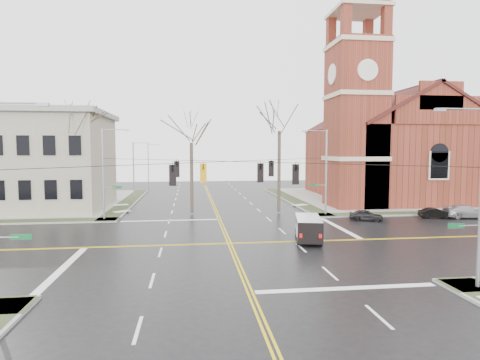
{
  "coord_description": "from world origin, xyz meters",
  "views": [
    {
      "loc": [
        -2.89,
        -29.66,
        7.09
      ],
      "look_at": [
        1.55,
        6.0,
        4.34
      ],
      "focal_mm": 30.0,
      "sensor_mm": 36.0,
      "label": 1
    }
  ],
  "objects": [
    {
      "name": "tree_ne",
      "position": [
        6.89,
        13.79,
        9.7
      ],
      "size": [
        4.0,
        4.0,
        13.44
      ],
      "color": "#3E3127",
      "rests_on": "ground"
    },
    {
      "name": "signal_pole_se",
      "position": [
        11.32,
        -11.5,
        4.95
      ],
      "size": [
        2.75,
        0.22,
        9.0
      ],
      "color": "gray",
      "rests_on": "ground"
    },
    {
      "name": "signal_pole_ne",
      "position": [
        11.32,
        11.5,
        4.95
      ],
      "size": [
        2.75,
        0.22,
        9.0
      ],
      "color": "gray",
      "rests_on": "ground"
    },
    {
      "name": "church",
      "position": [
        24.76,
        24.78,
        8.43
      ],
      "size": [
        24.28,
        27.48,
        27.5
      ],
      "color": "maroon",
      "rests_on": "ground"
    },
    {
      "name": "sidewalks",
      "position": [
        0.0,
        0.0,
        0.08
      ],
      "size": [
        80.0,
        80.0,
        0.17
      ],
      "color": "gray",
      "rests_on": "ground"
    },
    {
      "name": "signal_pole_nw",
      "position": [
        -11.32,
        11.5,
        4.95
      ],
      "size": [
        2.75,
        0.22,
        9.0
      ],
      "color": "gray",
      "rests_on": "ground"
    },
    {
      "name": "parked_car_c",
      "position": [
        25.39,
        8.2,
        0.67
      ],
      "size": [
        4.75,
        2.19,
        1.34
      ],
      "primitive_type": "imported",
      "rotation": [
        0.0,
        0.0,
        1.5
      ],
      "color": "#9C9B9E",
      "rests_on": "ground"
    },
    {
      "name": "span_wires",
      "position": [
        0.0,
        0.0,
        6.2
      ],
      "size": [
        23.02,
        23.02,
        0.03
      ],
      "color": "black",
      "rests_on": "ground"
    },
    {
      "name": "parked_car_b",
      "position": [
        22.19,
        8.45,
        0.53
      ],
      "size": [
        3.36,
        1.67,
        1.06
      ],
      "primitive_type": "imported",
      "rotation": [
        0.0,
        0.0,
        1.39
      ],
      "color": "black",
      "rests_on": "ground"
    },
    {
      "name": "tree_nw_near",
      "position": [
        -2.74,
        14.03,
        8.32
      ],
      "size": [
        4.0,
        4.0,
        11.5
      ],
      "color": "#3E3127",
      "rests_on": "ground"
    },
    {
      "name": "cargo_van",
      "position": [
        6.23,
        0.4,
        1.08
      ],
      "size": [
        2.86,
        5.06,
        1.82
      ],
      "rotation": [
        0.0,
        0.0,
        -0.22
      ],
      "color": "silver",
      "rests_on": "ground"
    },
    {
      "name": "traffic_signals",
      "position": [
        -0.0,
        -0.67,
        5.45
      ],
      "size": [
        8.21,
        8.26,
        1.3
      ],
      "color": "black",
      "rests_on": "ground"
    },
    {
      "name": "streetlight_north_a",
      "position": [
        -10.65,
        28.0,
        4.47
      ],
      "size": [
        2.3,
        0.2,
        8.0
      ],
      "color": "gray",
      "rests_on": "ground"
    },
    {
      "name": "parked_car_a",
      "position": [
        14.44,
        7.97,
        0.55
      ],
      "size": [
        3.49,
        2.49,
        1.1
      ],
      "primitive_type": "imported",
      "rotation": [
        0.0,
        0.0,
        1.16
      ],
      "color": "black",
      "rests_on": "ground"
    },
    {
      "name": "civic_building_a",
      "position": [
        -22.0,
        20.0,
        5.5
      ],
      "size": [
        18.0,
        14.0,
        11.0
      ],
      "primitive_type": "cube",
      "color": "gray",
      "rests_on": "ground"
    },
    {
      "name": "streetlight_north_b",
      "position": [
        -10.65,
        48.0,
        4.47
      ],
      "size": [
        2.3,
        0.2,
        8.0
      ],
      "color": "gray",
      "rests_on": "ground"
    },
    {
      "name": "road_markings",
      "position": [
        0.0,
        0.0,
        0.01
      ],
      "size": [
        100.0,
        100.0,
        0.01
      ],
      "color": "gold",
      "rests_on": "ground"
    },
    {
      "name": "ground",
      "position": [
        0.0,
        0.0,
        0.0
      ],
      "size": [
        120.0,
        120.0,
        0.0
      ],
      "primitive_type": "plane",
      "color": "black",
      "rests_on": "ground"
    },
    {
      "name": "tree_nw_far",
      "position": [
        -14.3,
        13.54,
        9.32
      ],
      "size": [
        4.0,
        4.0,
        12.9
      ],
      "color": "#3E3127",
      "rests_on": "ground"
    }
  ]
}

